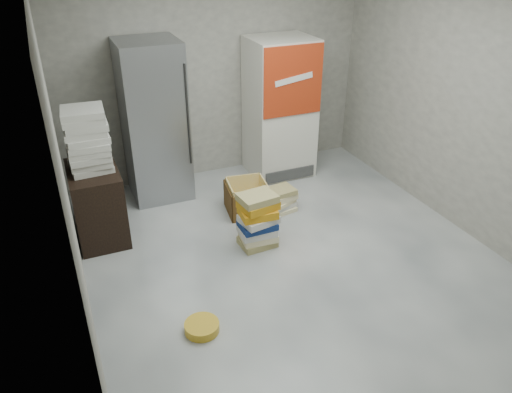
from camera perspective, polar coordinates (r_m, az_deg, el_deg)
The scene contains 10 objects.
ground at distance 5.03m, azimuth 5.19°, elevation -8.21°, with size 5.00×5.00×0.00m, color silver.
room_shell at distance 4.21m, azimuth 6.28°, elevation 11.75°, with size 4.04×5.04×2.82m.
steel_fridge at distance 6.10m, azimuth -11.55°, elevation 8.36°, with size 0.70×0.72×1.90m.
coke_cooler at distance 6.61m, azimuth 2.75°, elevation 10.06°, with size 0.80×0.73×1.80m.
wood_shelf at distance 5.57m, azimuth -17.65°, elevation -0.76°, with size 0.50×0.80×0.80m, color black.
supply_box_stack at distance 5.27m, azimuth -18.74°, elevation 6.14°, with size 0.44×0.44×0.65m.
phonebook_stack_main at distance 5.18m, azimuth 0.20°, elevation -2.78°, with size 0.41×0.36×0.61m.
phonebook_stack_side at distance 5.92m, azimuth 2.77°, elevation -0.35°, with size 0.42×0.38×0.29m.
cardboard_box at distance 5.89m, azimuth -1.01°, elevation -0.34°, with size 0.53×0.53×0.38m.
bucket_lid at distance 4.35m, azimuth -6.21°, elevation -14.61°, with size 0.30×0.30×0.08m, color gold.
Camera 1 is at (-1.98, -3.51, 3.02)m, focal length 35.00 mm.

